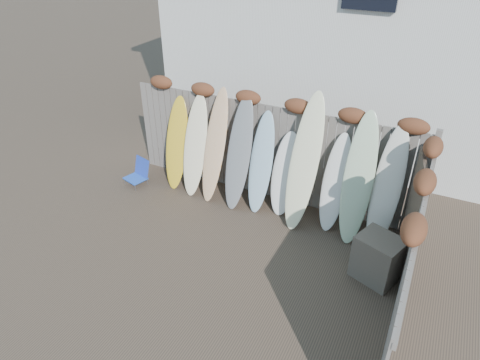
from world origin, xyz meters
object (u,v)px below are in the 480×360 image
at_px(lattice_panel, 412,219).
at_px(surfboard_0, 177,143).
at_px(beach_chair, 139,173).
at_px(wooden_crate, 378,258).

distance_m(lattice_panel, surfboard_0, 4.84).
bearing_deg(surfboard_0, beach_chair, -157.05).
bearing_deg(surfboard_0, lattice_panel, -12.33).
distance_m(wooden_crate, lattice_panel, 0.81).
bearing_deg(beach_chair, surfboard_0, 27.95).
bearing_deg(wooden_crate, surfboard_0, 166.50).
relative_size(beach_chair, wooden_crate, 0.73).
relative_size(wooden_crate, lattice_panel, 0.40).
height_order(lattice_panel, surfboard_0, lattice_panel).
bearing_deg(beach_chair, lattice_panel, -2.09).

